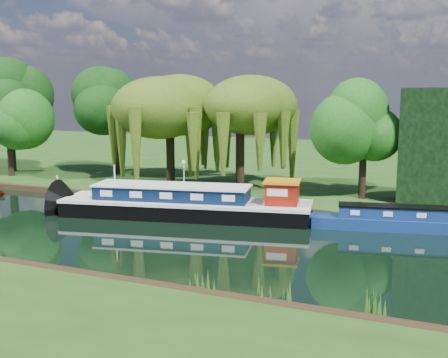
% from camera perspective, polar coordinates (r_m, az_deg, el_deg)
% --- Properties ---
extents(ground, '(120.00, 120.00, 0.00)m').
position_cam_1_polar(ground, '(35.07, -12.85, -4.86)').
color(ground, black).
extents(far_bank, '(120.00, 52.00, 0.45)m').
position_cam_1_polar(far_bank, '(65.07, 5.23, 1.87)').
color(far_bank, '#1E3E11').
rests_on(far_bank, ground).
extents(dutch_barge, '(16.86, 7.05, 3.47)m').
position_cam_1_polar(dutch_barge, '(36.97, -3.73, -2.57)').
color(dutch_barge, black).
rests_on(dutch_barge, ground).
extents(narrowboat, '(10.90, 4.04, 1.57)m').
position_cam_1_polar(narrowboat, '(35.26, 17.72, -4.06)').
color(narrowboat, navy).
rests_on(narrowboat, ground).
extents(willow_left, '(7.19, 7.19, 8.62)m').
position_cam_1_polar(willow_left, '(47.40, -5.53, 7.08)').
color(willow_left, black).
rests_on(willow_left, far_bank).
extents(willow_right, '(6.70, 6.70, 8.16)m').
position_cam_1_polar(willow_right, '(44.92, 1.66, 6.62)').
color(willow_right, black).
rests_on(willow_right, far_bank).
extents(tree_far_left, '(4.76, 4.76, 7.66)m').
position_cam_1_polar(tree_far_left, '(55.06, -21.08, 5.74)').
color(tree_far_left, black).
rests_on(tree_far_left, far_bank).
extents(tree_far_back, '(5.86, 5.86, 9.85)m').
position_cam_1_polar(tree_far_back, '(58.08, -21.01, 7.47)').
color(tree_far_back, black).
rests_on(tree_far_back, far_bank).
extents(tree_far_mid, '(5.60, 5.60, 9.17)m').
position_cam_1_polar(tree_far_mid, '(53.98, -11.02, 7.25)').
color(tree_far_mid, black).
rests_on(tree_far_mid, far_bank).
extents(tree_far_right, '(4.55, 4.55, 7.45)m').
position_cam_1_polar(tree_far_right, '(41.72, 14.05, 5.04)').
color(tree_far_right, black).
rests_on(tree_far_right, far_bank).
extents(conifer_hedge, '(6.00, 3.00, 8.00)m').
position_cam_1_polar(conifer_hedge, '(41.44, 21.63, 3.09)').
color(conifer_hedge, black).
rests_on(conifer_hedge, far_bank).
extents(lamppost, '(0.36, 0.36, 2.56)m').
position_cam_1_polar(lamppost, '(43.10, -4.11, 1.18)').
color(lamppost, silver).
rests_on(lamppost, far_bank).
extents(mooring_posts, '(19.16, 0.16, 1.00)m').
position_cam_1_polar(mooring_posts, '(42.00, -6.63, -1.09)').
color(mooring_posts, silver).
rests_on(mooring_posts, far_bank).
extents(reeds_near, '(33.70, 1.50, 1.10)m').
position_cam_1_polar(reeds_near, '(25.13, -10.53, -9.04)').
color(reeds_near, '#275516').
rests_on(reeds_near, ground).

